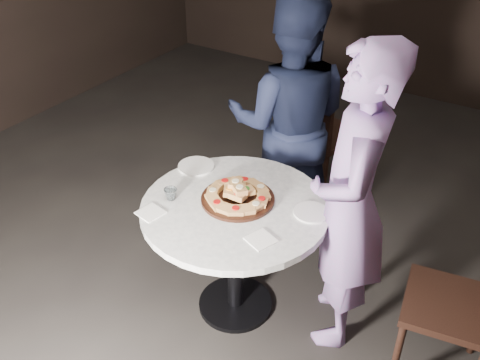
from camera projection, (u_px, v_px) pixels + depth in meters
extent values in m
plane|color=black|center=(233.00, 299.00, 3.24)|extent=(7.00, 7.00, 0.00)
cylinder|color=black|center=(236.00, 303.00, 3.20)|extent=(0.49, 0.49, 0.03)
cylinder|color=black|center=(235.00, 259.00, 3.00)|extent=(0.10, 0.10, 0.68)
cylinder|color=silver|center=(235.00, 208.00, 2.80)|extent=(1.12, 1.12, 0.04)
cylinder|color=black|center=(238.00, 199.00, 2.82)|extent=(0.48, 0.48, 0.02)
cube|color=#B88247|center=(262.00, 201.00, 2.77)|extent=(0.09, 0.10, 0.04)
cylinder|color=#BA0F0E|center=(262.00, 198.00, 2.76)|extent=(0.05, 0.05, 0.01)
cube|color=#B88247|center=(263.00, 195.00, 2.81)|extent=(0.10, 0.10, 0.04)
cube|color=#B88247|center=(260.00, 189.00, 2.86)|extent=(0.10, 0.10, 0.04)
cylinder|color=beige|center=(261.00, 186.00, 2.85)|extent=(0.05, 0.05, 0.01)
cube|color=#B88247|center=(254.00, 184.00, 2.89)|extent=(0.10, 0.09, 0.04)
cube|color=#B88247|center=(245.00, 182.00, 2.92)|extent=(0.09, 0.08, 0.04)
cylinder|color=#BA0F0E|center=(245.00, 179.00, 2.91)|extent=(0.04, 0.04, 0.01)
cube|color=#B88247|center=(235.00, 181.00, 2.92)|extent=(0.10, 0.10, 0.04)
cube|color=#B88247|center=(225.00, 183.00, 2.90)|extent=(0.10, 0.10, 0.04)
cylinder|color=#BA0F0E|center=(225.00, 180.00, 2.89)|extent=(0.05, 0.05, 0.01)
cube|color=#B88247|center=(217.00, 187.00, 2.87)|extent=(0.07, 0.09, 0.04)
cube|color=#B88247|center=(213.00, 193.00, 2.83)|extent=(0.09, 0.10, 0.04)
cylinder|color=beige|center=(213.00, 190.00, 2.82)|extent=(0.05, 0.05, 0.01)
cube|color=#B88247|center=(213.00, 199.00, 2.78)|extent=(0.10, 0.10, 0.04)
cube|color=#B88247|center=(217.00, 204.00, 2.74)|extent=(0.10, 0.10, 0.04)
cylinder|color=#BA0F0E|center=(217.00, 202.00, 2.73)|extent=(0.05, 0.05, 0.01)
cube|color=#B88247|center=(225.00, 209.00, 2.71)|extent=(0.09, 0.07, 0.04)
cube|color=#B88247|center=(236.00, 211.00, 2.70)|extent=(0.10, 0.10, 0.04)
cylinder|color=#BA0F0E|center=(236.00, 208.00, 2.69)|extent=(0.05, 0.05, 0.01)
cube|color=#B88247|center=(247.00, 210.00, 2.70)|extent=(0.10, 0.10, 0.04)
cube|color=#B88247|center=(256.00, 206.00, 2.73)|extent=(0.08, 0.10, 0.04)
cylinder|color=beige|center=(256.00, 204.00, 2.72)|extent=(0.05, 0.05, 0.01)
cube|color=#B88247|center=(246.00, 191.00, 2.79)|extent=(0.10, 0.10, 0.03)
cylinder|color=#2D6B1E|center=(246.00, 188.00, 2.79)|extent=(0.05, 0.05, 0.01)
cube|color=#B88247|center=(238.00, 187.00, 2.83)|extent=(0.10, 0.10, 0.04)
cylinder|color=beige|center=(238.00, 184.00, 2.82)|extent=(0.05, 0.05, 0.01)
cube|color=#B88247|center=(229.00, 191.00, 2.79)|extent=(0.09, 0.10, 0.03)
cylinder|color=orange|center=(229.00, 189.00, 2.78)|extent=(0.05, 0.05, 0.01)
cube|color=#B88247|center=(238.00, 196.00, 2.76)|extent=(0.08, 0.06, 0.03)
cylinder|color=#BA0F0E|center=(238.00, 193.00, 2.75)|extent=(0.04, 0.04, 0.01)
cube|color=#B88247|center=(236.00, 184.00, 2.80)|extent=(0.08, 0.10, 0.03)
cylinder|color=beige|center=(236.00, 181.00, 2.79)|extent=(0.05, 0.05, 0.01)
cube|color=#B88247|center=(240.00, 190.00, 2.76)|extent=(0.10, 0.10, 0.03)
cylinder|color=beige|center=(240.00, 187.00, 2.75)|extent=(0.05, 0.05, 0.01)
cylinder|color=white|center=(196.00, 166.00, 3.10)|extent=(0.27, 0.27, 0.01)
cylinder|color=white|center=(311.00, 212.00, 2.73)|extent=(0.23, 0.23, 0.01)
imported|color=silver|center=(171.00, 194.00, 2.82)|extent=(0.07, 0.07, 0.07)
cube|color=white|center=(151.00, 213.00, 2.73)|extent=(0.14, 0.14, 0.01)
cube|color=white|center=(261.00, 240.00, 2.55)|extent=(0.16, 0.16, 0.01)
cube|color=black|center=(322.00, 133.00, 3.96)|extent=(0.55, 0.55, 0.04)
cube|color=black|center=(304.00, 113.00, 3.69)|extent=(0.46, 0.14, 0.49)
cylinder|color=black|center=(355.00, 161.00, 4.10)|extent=(0.05, 0.05, 0.49)
cylinder|color=black|center=(314.00, 143.00, 4.33)|extent=(0.05, 0.05, 0.49)
cylinder|color=black|center=(324.00, 182.00, 3.87)|extent=(0.05, 0.05, 0.49)
cylinder|color=black|center=(282.00, 161.00, 4.10)|extent=(0.05, 0.05, 0.49)
cube|color=black|center=(450.00, 306.00, 2.59)|extent=(0.49, 0.49, 0.04)
cylinder|color=black|center=(409.00, 302.00, 2.92)|extent=(0.04, 0.04, 0.46)
cylinder|color=black|center=(397.00, 353.00, 2.64)|extent=(0.04, 0.04, 0.46)
cylinder|color=black|center=(480.00, 323.00, 2.80)|extent=(0.04, 0.04, 0.46)
imported|color=#141A31|center=(289.00, 122.00, 3.39)|extent=(0.99, 0.90, 1.66)
imported|color=#8469A6|center=(350.00, 204.00, 2.63)|extent=(0.60, 0.72, 1.69)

